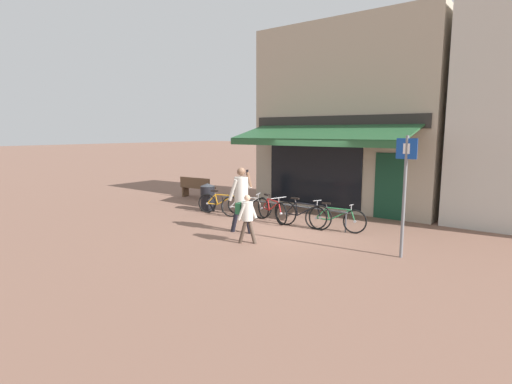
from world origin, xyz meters
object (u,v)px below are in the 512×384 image
pedestrian_adult (241,193)px  litter_bin (208,197)px  bicycle_orange (222,203)px  bicycle_black (302,214)px  park_bench (197,187)px  bicycle_green (335,219)px  pedestrian_child (246,213)px  bicycle_silver (246,207)px  bicycle_red (272,210)px  parking_sign (405,185)px

pedestrian_adult → litter_bin: 3.42m
litter_bin → bicycle_orange: bearing=-5.6°
bicycle_black → park_bench: 6.47m
bicycle_green → pedestrian_child: 2.76m
bicycle_silver → park_bench: (-4.08, 1.78, 0.10)m
bicycle_orange → litter_bin: (-0.74, 0.07, 0.13)m
bicycle_orange → bicycle_green: size_ratio=0.93×
bicycle_black → park_bench: bearing=160.7°
pedestrian_adult → pedestrian_child: bearing=-36.9°
bicycle_silver → litter_bin: bearing=154.4°
bicycle_silver → litter_bin: 1.82m
bicycle_orange → bicycle_red: (2.03, 0.06, 0.02)m
bicycle_black → bicycle_green: 0.96m
pedestrian_adult → parking_sign: bearing=13.0°
bicycle_silver → pedestrian_adult: (1.11, -1.56, 0.75)m
park_bench → bicycle_silver: bearing=-27.6°
bicycle_silver → bicycle_black: (2.13, -0.02, 0.02)m
pedestrian_adult → pedestrian_child: 1.13m
bicycle_silver → pedestrian_child: pedestrian_child is taller
pedestrian_adult → bicycle_orange: bearing=150.7°
bicycle_silver → pedestrian_child: (1.88, -2.30, 0.39)m
bicycle_green → parking_sign: bearing=-42.4°
bicycle_orange → parking_sign: bearing=-32.9°
bicycle_orange → bicycle_silver: size_ratio=1.01×
bicycle_silver → bicycle_black: bearing=-22.9°
bicycle_orange → bicycle_black: bicycle_black is taller
bicycle_red → litter_bin: size_ratio=1.68×
bicycle_orange → bicycle_red: bicycle_red is taller
bicycle_green → park_bench: (-7.16, 1.63, 0.11)m
bicycle_orange → park_bench: park_bench is taller
bicycle_orange → pedestrian_adult: (2.18, -1.59, 0.76)m
bicycle_orange → bicycle_black: (3.20, -0.04, 0.03)m
bicycle_green → parking_sign: 2.87m
park_bench → parking_sign: bearing=-21.2°
bicycle_orange → bicycle_silver: (1.07, -0.03, 0.01)m
bicycle_red → pedestrian_adult: (0.15, -1.65, 0.74)m
bicycle_silver → litter_bin: size_ratio=1.64×
bicycle_red → pedestrian_child: 2.59m
bicycle_orange → bicycle_silver: 1.07m
bicycle_orange → parking_sign: parking_sign is taller
bicycle_red → pedestrian_child: (0.92, -2.39, 0.39)m
bicycle_black → pedestrian_adult: bearing=-126.6°
bicycle_green → park_bench: park_bench is taller
bicycle_silver → litter_bin: litter_bin is taller
litter_bin → parking_sign: size_ratio=0.36×
pedestrian_child → parking_sign: (3.43, 1.20, 0.87)m
litter_bin → parking_sign: (7.12, -1.20, 1.14)m
pedestrian_adult → litter_bin: bearing=157.1°
parking_sign → park_bench: size_ratio=1.65×
bicycle_black → parking_sign: 3.59m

